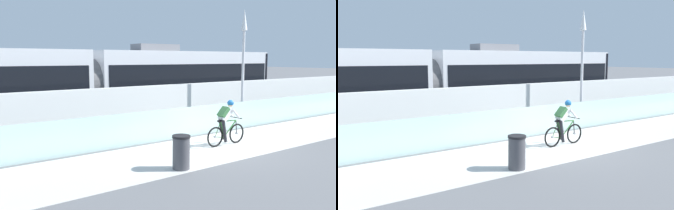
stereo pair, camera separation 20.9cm
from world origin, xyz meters
TOP-DOWN VIEW (x-y plane):
  - ground_plane at (0.00, 0.00)m, footprint 200.00×200.00m
  - bike_path_deck at (0.00, 0.00)m, footprint 32.00×3.20m
  - glass_parapet at (0.00, 1.85)m, footprint 32.00×0.05m
  - concrete_barrier_wall at (0.00, 3.65)m, footprint 32.00×0.36m
  - tram_rail_near at (0.00, 6.13)m, footprint 32.00×0.08m
  - tram_rail_far at (0.00, 7.57)m, footprint 32.00×0.08m
  - tram at (-2.11, 6.85)m, footprint 22.56×2.54m
  - cyclist_on_bike at (0.22, -0.00)m, footprint 1.77×0.58m
  - lamp_post_antenna at (3.31, 2.15)m, footprint 0.28×0.28m
  - trash_bin at (-2.72, -1.25)m, footprint 0.51×0.51m

SIDE VIEW (x-z plane):
  - ground_plane at x=0.00m, z-range 0.00..0.00m
  - tram_rail_near at x=0.00m, z-range 0.00..0.01m
  - tram_rail_far at x=0.00m, z-range 0.00..0.01m
  - bike_path_deck at x=0.00m, z-range 0.00..0.01m
  - trash_bin at x=-2.72m, z-range 0.00..0.96m
  - glass_parapet at x=0.00m, z-range 0.00..1.18m
  - cyclist_on_bike at x=0.22m, z-range -0.01..1.60m
  - concrete_barrier_wall at x=0.00m, z-range 0.00..1.92m
  - tram at x=-2.11m, z-range -0.01..3.80m
  - lamp_post_antenna at x=3.31m, z-range 0.69..5.89m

